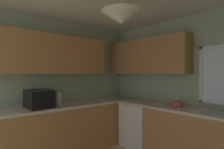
# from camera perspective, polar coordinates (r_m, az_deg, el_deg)

# --- Properties ---
(room_shell) EXTENTS (3.98, 3.66, 2.54)m
(room_shell) POSITION_cam_1_polar(r_m,az_deg,el_deg) (2.60, 4.61, 5.96)
(room_shell) COLOR #9EAD8E
(room_shell) RESTS_ON ground_plane
(counter_run_left) EXTENTS (0.65, 3.27, 0.89)m
(counter_run_left) POSITION_cam_1_polar(r_m,az_deg,el_deg) (3.50, -16.48, -16.38)
(counter_run_left) COLOR #AD7542
(counter_run_left) RESTS_ON ground_plane
(counter_run_back) EXTENTS (3.07, 0.65, 0.89)m
(counter_run_back) POSITION_cam_1_polar(r_m,az_deg,el_deg) (3.25, 25.82, -17.76)
(counter_run_back) COLOR #AD7542
(counter_run_back) RESTS_ON ground_plane
(dishwasher) EXTENTS (0.60, 0.60, 0.85)m
(dishwasher) POSITION_cam_1_polar(r_m,az_deg,el_deg) (3.83, 8.73, -15.26)
(dishwasher) COLOR white
(dishwasher) RESTS_ON ground_plane
(microwave) EXTENTS (0.48, 0.36, 0.29)m
(microwave) POSITION_cam_1_polar(r_m,az_deg,el_deg) (3.26, -21.88, -7.01)
(microwave) COLOR black
(microwave) RESTS_ON counter_run_left
(kettle) EXTENTS (0.11, 0.11, 0.23)m
(kettle) POSITION_cam_1_polar(r_m,az_deg,el_deg) (3.36, -16.31, -7.25)
(kettle) COLOR #B7B7BC
(kettle) RESTS_ON counter_run_left
(bowl) EXTENTS (0.18, 0.18, 0.09)m
(bowl) POSITION_cam_1_polar(r_m,az_deg,el_deg) (3.30, 19.58, -8.66)
(bowl) COLOR #B74C42
(bowl) RESTS_ON counter_run_back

